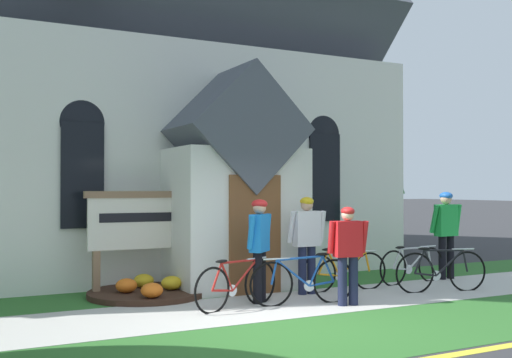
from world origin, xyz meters
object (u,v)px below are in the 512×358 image
Objects in this scene: cyclist_in_green_jersey at (307,237)px; roadside_conifer at (349,103)px; cyclist_in_yellow_jersey at (259,242)px; cyclist_in_red_jersey at (348,249)px; bicycle_green at (237,285)px; bicycle_white at (304,281)px; bicycle_yellow at (344,271)px; bicycle_blue at (441,271)px; church_sign at (141,225)px; bicycle_silver at (412,265)px; cyclist_in_blue_jersey at (446,227)px.

roadside_conifer is (5.49, 6.34, 3.49)m from cyclist_in_green_jersey.
cyclist_in_red_jersey is at bearing -36.50° from cyclist_in_yellow_jersey.
bicycle_white reaches higher than bicycle_green.
bicycle_white is 0.24× the size of roadside_conifer.
bicycle_blue is at bearing -30.85° from bicycle_yellow.
bicycle_green is at bearing -64.99° from church_sign.
church_sign is at bearing 156.75° from bicycle_yellow.
church_sign reaches higher than bicycle_blue.
church_sign reaches higher than bicycle_green.
bicycle_yellow is at bearing 30.15° from bicycle_white.
cyclist_in_green_jersey is at bearing -177.08° from bicycle_silver.
bicycle_yellow is 0.24× the size of roadside_conifer.
cyclist_in_yellow_jersey is at bearing -163.44° from cyclist_in_green_jersey.
bicycle_yellow is 1.54m from bicycle_white.
roadside_conifer is (7.11, 6.89, 4.13)m from bicycle_green.
bicycle_silver is 1.01× the size of cyclist_in_green_jersey.
church_sign is 5.42m from bicycle_blue.
cyclist_in_red_jersey is 9.96m from roadside_conifer.
cyclist_in_green_jersey is at bearing -176.13° from cyclist_in_blue_jersey.
cyclist_in_red_jersey is 1.42m from cyclist_in_yellow_jersey.
roadside_conifer reaches higher than cyclist_in_blue_jersey.
church_sign is 3.74m from bicycle_yellow.
cyclist_in_green_jersey is (-0.03, 1.17, 0.10)m from cyclist_in_red_jersey.
bicycle_silver is at bearing 77.64° from bicycle_blue.
cyclist_in_green_jersey is 0.23× the size of roadside_conifer.
cyclist_in_blue_jersey is at bearing 42.42° from bicycle_blue.
bicycle_green is (0.93, -1.99, -0.85)m from church_sign.
roadside_conifer is at bearing 44.09° from bicycle_green.
roadside_conifer is (5.46, 7.51, 3.60)m from cyclist_in_red_jersey.
bicycle_yellow is at bearing -126.57° from roadside_conifer.
bicycle_yellow reaches higher than bicycle_green.
bicycle_yellow is at bearing 149.15° from bicycle_blue.
roadside_conifer is (4.70, 6.33, 4.14)m from bicycle_yellow.
cyclist_in_yellow_jersey reaches higher than bicycle_blue.
cyclist_in_yellow_jersey is at bearing -172.99° from cyclist_in_blue_jersey.
roadside_conifer is (6.03, 7.11, 4.12)m from bicycle_white.
roadside_conifer reaches higher than bicycle_white.
cyclist_in_red_jersey is (2.59, -2.62, -0.32)m from church_sign.
bicycle_white is (2.01, -2.21, -0.84)m from church_sign.
bicycle_white is at bearing -163.53° from bicycle_silver.
bicycle_white is 10.19m from roadside_conifer.
cyclist_in_green_jersey is (1.62, 0.55, 0.64)m from bicycle_green.
cyclist_in_blue_jersey is at bearing -108.05° from roadside_conifer.
cyclist_in_blue_jersey reaches higher than cyclist_in_red_jersey.
bicycle_white is 3.17m from bicycle_silver.
church_sign is 5.29m from bicycle_silver.
bicycle_yellow is 8.91m from roadside_conifer.
church_sign is 1.17× the size of cyclist_in_green_jersey.
bicycle_green is at bearing -135.91° from roadside_conifer.
bicycle_silver is 0.24× the size of roadside_conifer.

